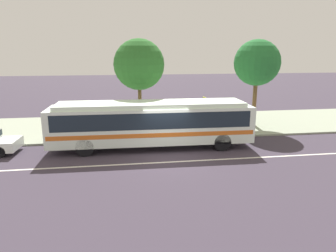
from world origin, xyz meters
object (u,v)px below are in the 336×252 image
(transit_bus, at_px, (152,121))
(bus_stop_sign, at_px, (204,111))
(street_tree_near_stop, at_px, (139,65))
(street_tree_mid_block, at_px, (257,63))
(pedestrian_waiting_near_sign, at_px, (105,121))
(pedestrian_walking_along_curb, at_px, (149,122))

(transit_bus, height_order, bus_stop_sign, transit_bus)
(transit_bus, xyz_separation_m, street_tree_near_stop, (-0.47, 3.75, 3.11))
(street_tree_near_stop, bearing_deg, bus_stop_sign, -25.99)
(street_tree_mid_block, bearing_deg, pedestrian_waiting_near_sign, -173.81)
(pedestrian_waiting_near_sign, bearing_deg, transit_bus, -45.12)
(pedestrian_walking_along_curb, distance_m, bus_stop_sign, 3.66)
(pedestrian_walking_along_curb, relative_size, bus_stop_sign, 0.66)
(pedestrian_waiting_near_sign, height_order, street_tree_near_stop, street_tree_near_stop)
(street_tree_near_stop, height_order, street_tree_mid_block, street_tree_mid_block)
(bus_stop_sign, relative_size, street_tree_near_stop, 0.41)
(pedestrian_waiting_near_sign, relative_size, bus_stop_sign, 0.64)
(pedestrian_walking_along_curb, distance_m, street_tree_mid_block, 9.19)
(pedestrian_waiting_near_sign, xyz_separation_m, street_tree_mid_block, (11.03, 1.20, 3.68))
(transit_bus, relative_size, street_tree_near_stop, 1.86)
(pedestrian_walking_along_curb, bearing_deg, street_tree_mid_block, 15.84)
(bus_stop_sign, xyz_separation_m, street_tree_near_stop, (-4.08, 1.99, 2.94))
(transit_bus, bearing_deg, pedestrian_waiting_near_sign, 134.88)
(pedestrian_waiting_near_sign, distance_m, street_tree_near_stop, 4.45)
(bus_stop_sign, bearing_deg, transit_bus, -153.94)
(pedestrian_walking_along_curb, xyz_separation_m, street_tree_mid_block, (8.12, 2.30, 3.64))
(bus_stop_sign, xyz_separation_m, street_tree_mid_block, (4.52, 2.34, 2.99))
(transit_bus, relative_size, bus_stop_sign, 4.55)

